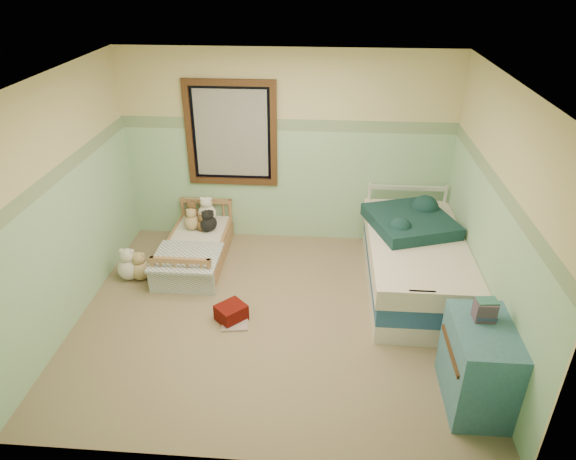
# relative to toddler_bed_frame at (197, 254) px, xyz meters

# --- Properties ---
(floor) EXTENTS (4.20, 3.60, 0.02)m
(floor) POSITION_rel_toddler_bed_frame_xyz_m (1.09, -1.05, -0.10)
(floor) COLOR #796749
(floor) RESTS_ON ground
(ceiling) EXTENTS (4.20, 3.60, 0.02)m
(ceiling) POSITION_rel_toddler_bed_frame_xyz_m (1.09, -1.05, 2.42)
(ceiling) COLOR silver
(ceiling) RESTS_ON wall_back
(wall_back) EXTENTS (4.20, 0.04, 2.50)m
(wall_back) POSITION_rel_toddler_bed_frame_xyz_m (1.09, 0.75, 1.16)
(wall_back) COLOR beige
(wall_back) RESTS_ON floor
(wall_front) EXTENTS (4.20, 0.04, 2.50)m
(wall_front) POSITION_rel_toddler_bed_frame_xyz_m (1.09, -2.85, 1.16)
(wall_front) COLOR beige
(wall_front) RESTS_ON floor
(wall_left) EXTENTS (0.04, 3.60, 2.50)m
(wall_left) POSITION_rel_toddler_bed_frame_xyz_m (-1.01, -1.05, 1.16)
(wall_left) COLOR beige
(wall_left) RESTS_ON floor
(wall_right) EXTENTS (0.04, 3.60, 2.50)m
(wall_right) POSITION_rel_toddler_bed_frame_xyz_m (3.19, -1.05, 1.16)
(wall_right) COLOR beige
(wall_right) RESTS_ON floor
(wainscot_mint) EXTENTS (4.20, 0.01, 1.50)m
(wainscot_mint) POSITION_rel_toddler_bed_frame_xyz_m (1.09, 0.74, 0.66)
(wainscot_mint) COLOR #A4CBAD
(wainscot_mint) RESTS_ON floor
(border_strip) EXTENTS (4.20, 0.01, 0.15)m
(border_strip) POSITION_rel_toddler_bed_frame_xyz_m (1.09, 0.74, 1.48)
(border_strip) COLOR #458151
(border_strip) RESTS_ON wall_back
(window_frame) EXTENTS (1.16, 0.06, 1.36)m
(window_frame) POSITION_rel_toddler_bed_frame_xyz_m (0.39, 0.71, 1.36)
(window_frame) COLOR #422411
(window_frame) RESTS_ON wall_back
(window_blinds) EXTENTS (0.92, 0.01, 1.12)m
(window_blinds) POSITION_rel_toddler_bed_frame_xyz_m (0.39, 0.72, 1.36)
(window_blinds) COLOR #AFAEA8
(window_blinds) RESTS_ON window_frame
(toddler_bed_frame) EXTENTS (0.71, 1.42, 0.18)m
(toddler_bed_frame) POSITION_rel_toddler_bed_frame_xyz_m (0.00, 0.00, 0.00)
(toddler_bed_frame) COLOR #956237
(toddler_bed_frame) RESTS_ON floor
(toddler_mattress) EXTENTS (0.65, 1.36, 0.12)m
(toddler_mattress) POSITION_rel_toddler_bed_frame_xyz_m (0.00, 0.00, 0.15)
(toddler_mattress) COLOR silver
(toddler_mattress) RESTS_ON toddler_bed_frame
(patchwork_quilt) EXTENTS (0.77, 0.71, 0.03)m
(patchwork_quilt) POSITION_rel_toddler_bed_frame_xyz_m (0.00, -0.44, 0.23)
(patchwork_quilt) COLOR #6386B4
(patchwork_quilt) RESTS_ON toddler_mattress
(plush_bed_brown) EXTENTS (0.20, 0.20, 0.20)m
(plush_bed_brown) POSITION_rel_toddler_bed_frame_xyz_m (-0.15, 0.50, 0.31)
(plush_bed_brown) COLOR brown
(plush_bed_brown) RESTS_ON toddler_mattress
(plush_bed_white) EXTENTS (0.24, 0.24, 0.24)m
(plush_bed_white) POSITION_rel_toddler_bed_frame_xyz_m (0.05, 0.50, 0.33)
(plush_bed_white) COLOR white
(plush_bed_white) RESTS_ON toddler_mattress
(plush_bed_tan) EXTENTS (0.20, 0.20, 0.20)m
(plush_bed_tan) POSITION_rel_toddler_bed_frame_xyz_m (-0.10, 0.28, 0.31)
(plush_bed_tan) COLOR tan
(plush_bed_tan) RESTS_ON toddler_mattress
(plush_bed_dark) EXTENTS (0.19, 0.19, 0.19)m
(plush_bed_dark) POSITION_rel_toddler_bed_frame_xyz_m (0.13, 0.28, 0.31)
(plush_bed_dark) COLOR black
(plush_bed_dark) RESTS_ON toddler_mattress
(plush_floor_cream) EXTENTS (0.27, 0.27, 0.27)m
(plush_floor_cream) POSITION_rel_toddler_bed_frame_xyz_m (-0.70, -0.46, 0.05)
(plush_floor_cream) COLOR silver
(plush_floor_cream) RESTS_ON floor
(plush_floor_tan) EXTENTS (0.25, 0.25, 0.25)m
(plush_floor_tan) POSITION_rel_toddler_bed_frame_xyz_m (-0.57, -0.46, 0.03)
(plush_floor_tan) COLOR tan
(plush_floor_tan) RESTS_ON floor
(twin_bed_frame) EXTENTS (1.02, 2.03, 0.22)m
(twin_bed_frame) POSITION_rel_toddler_bed_frame_xyz_m (2.64, -0.42, 0.02)
(twin_bed_frame) COLOR white
(twin_bed_frame) RESTS_ON floor
(twin_boxspring) EXTENTS (1.02, 2.03, 0.22)m
(twin_boxspring) POSITION_rel_toddler_bed_frame_xyz_m (2.64, -0.42, 0.24)
(twin_boxspring) COLOR navy
(twin_boxspring) RESTS_ON twin_bed_frame
(twin_mattress) EXTENTS (1.06, 2.07, 0.22)m
(twin_mattress) POSITION_rel_toddler_bed_frame_xyz_m (2.64, -0.42, 0.46)
(twin_mattress) COLOR white
(twin_mattress) RESTS_ON twin_boxspring
(teal_blanket) EXTENTS (1.11, 1.14, 0.14)m
(teal_blanket) POSITION_rel_toddler_bed_frame_xyz_m (2.59, -0.12, 0.64)
(teal_blanket) COLOR #112A28
(teal_blanket) RESTS_ON twin_mattress
(dresser) EXTENTS (0.49, 0.79, 0.79)m
(dresser) POSITION_rel_toddler_bed_frame_xyz_m (2.94, -2.09, 0.30)
(dresser) COLOR teal
(dresser) RESTS_ON floor
(book_stack) EXTENTS (0.17, 0.14, 0.17)m
(book_stack) POSITION_rel_toddler_bed_frame_xyz_m (2.94, -1.96, 0.78)
(book_stack) COLOR brown
(book_stack) RESTS_ON dresser
(red_pillow) EXTENTS (0.38, 0.38, 0.18)m
(red_pillow) POSITION_rel_toddler_bed_frame_xyz_m (0.65, -1.15, -0.00)
(red_pillow) COLOR #A0150C
(red_pillow) RESTS_ON floor
(floor_book) EXTENTS (0.30, 0.24, 0.03)m
(floor_book) POSITION_rel_toddler_bed_frame_xyz_m (0.70, -1.25, -0.08)
(floor_book) COLOR gold
(floor_book) RESTS_ON floor
(extra_plush_0) EXTENTS (0.19, 0.19, 0.19)m
(extra_plush_0) POSITION_rel_toddler_bed_frame_xyz_m (0.10, 0.24, 0.31)
(extra_plush_0) COLOR black
(extra_plush_0) RESTS_ON toddler_mattress
(extra_plush_1) EXTENTS (0.15, 0.15, 0.15)m
(extra_plush_1) POSITION_rel_toddler_bed_frame_xyz_m (0.04, 0.26, 0.29)
(extra_plush_1) COLOR brown
(extra_plush_1) RESTS_ON toddler_mattress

